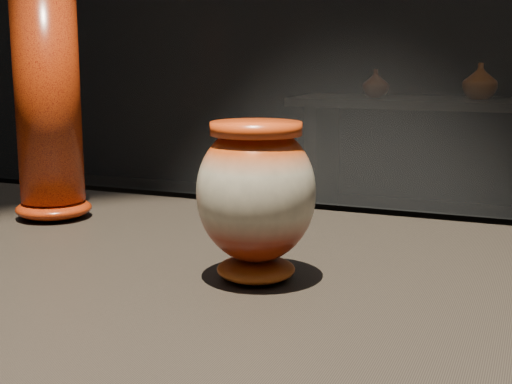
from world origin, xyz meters
TOP-DOWN VIEW (x-y plane):
  - main_vase at (0.01, 0.00)m, footprint 0.14×0.14m
  - tall_vase at (-0.41, 0.18)m, footprint 0.13×0.13m
  - back_shelf at (-0.14, 3.61)m, footprint 2.00×0.60m
  - back_vase_left at (-0.65, 3.56)m, footprint 0.21×0.21m
  - back_vase_mid at (-0.05, 3.63)m, footprint 0.26×0.26m

SIDE VIEW (x-z plane):
  - back_shelf at x=-0.14m, z-range 0.19..1.09m
  - back_vase_left at x=-0.65m, z-range 0.90..1.07m
  - main_vase at x=0.01m, z-range 0.91..1.09m
  - back_vase_mid at x=-0.05m, z-range 0.90..1.11m
  - tall_vase at x=-0.41m, z-range 0.89..1.28m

